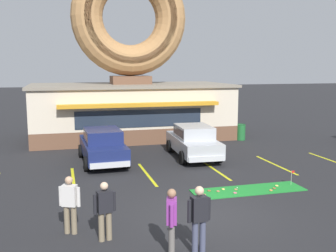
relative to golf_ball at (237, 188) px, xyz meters
name	(u,v)px	position (x,y,z in m)	size (l,w,h in m)	color
ground_plane	(207,216)	(-1.99, -2.17, -0.05)	(160.00, 160.00, 0.00)	#232326
donut_shop_building	(131,78)	(-1.88, 11.77, 3.69)	(12.30, 6.75, 10.96)	brown
putting_mat	(248,190)	(0.32, -0.27, -0.04)	(4.16, 1.15, 0.03)	#1E842D
mini_donut_near_left	(218,191)	(-0.83, -0.20, 0.00)	(0.13, 0.13, 0.04)	#A5724C
mini_donut_near_right	(204,195)	(-1.44, -0.43, 0.00)	(0.13, 0.13, 0.04)	#A5724C
mini_donut_mid_left	(209,191)	(-1.12, -0.05, 0.00)	(0.13, 0.13, 0.04)	brown
mini_donut_mid_centre	(274,188)	(1.28, -0.42, 0.00)	(0.13, 0.13, 0.04)	brown
mini_donut_mid_right	(277,186)	(1.53, -0.16, 0.00)	(0.13, 0.13, 0.04)	#E5C666
mini_donut_far_left	(223,189)	(-0.56, -0.03, 0.00)	(0.13, 0.13, 0.04)	#E5C666
mini_donut_far_centre	(271,190)	(1.05, -0.59, 0.00)	(0.13, 0.13, 0.04)	#D17F47
mini_donut_far_right	(235,193)	(-0.32, -0.52, 0.00)	(0.13, 0.13, 0.04)	#D8667F
mini_donut_extra	(236,189)	(-0.13, -0.17, 0.00)	(0.13, 0.13, 0.04)	#A5724C
golf_ball	(237,188)	(0.00, 0.00, 0.00)	(0.04, 0.04, 0.04)	white
putting_flag_pin	(292,174)	(2.18, -0.14, 0.39)	(0.13, 0.01, 0.55)	silver
car_navy	(103,144)	(-4.34, 5.30, 0.82)	(2.09, 4.61, 1.60)	navy
car_silver	(193,140)	(0.08, 5.25, 0.82)	(2.14, 4.63, 1.60)	#B2B5BA
pedestrian_blue_sweater_man	(105,209)	(-5.13, -3.06, 0.80)	(0.58, 0.32, 1.56)	#7F7056
pedestrian_hooded_kid	(199,217)	(-3.05, -4.37, 0.88)	(0.59, 0.28, 1.67)	#474C66
pedestrian_leather_jacket_man	(172,219)	(-3.69, -4.24, 0.84)	(0.34, 0.58, 1.62)	slate
pedestrian_clipboard_woman	(70,202)	(-5.99, -2.39, 0.82)	(0.55, 0.37, 1.58)	#7F7056
trash_bin	(241,132)	(4.39, 8.93, 0.45)	(0.57, 0.57, 0.97)	#1E662D
parking_stripe_left	(73,179)	(-5.77, 2.83, -0.05)	(0.12, 3.60, 0.01)	yellow
parking_stripe_mid_left	(147,174)	(-2.77, 2.83, -0.05)	(0.12, 3.60, 0.01)	yellow
parking_stripe_centre	(214,169)	(0.23, 2.83, -0.05)	(0.12, 3.60, 0.01)	yellow
parking_stripe_mid_right	(275,165)	(3.23, 2.83, -0.05)	(0.12, 3.60, 0.01)	yellow
parking_stripe_right	(332,161)	(6.23, 2.83, -0.05)	(0.12, 3.60, 0.01)	yellow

